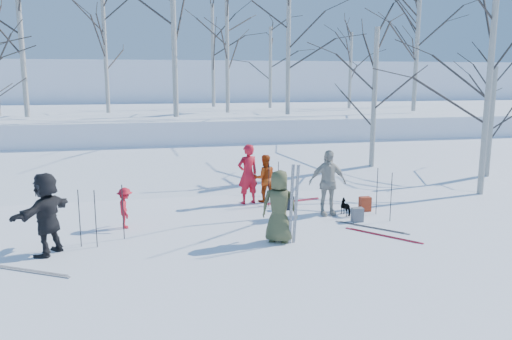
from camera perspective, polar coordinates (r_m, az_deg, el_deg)
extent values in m
plane|color=white|center=(12.75, 1.43, -6.96)|extent=(120.00, 120.00, 0.00)
cube|color=white|center=(19.39, -3.42, -0.44)|extent=(70.00, 9.49, 4.12)
cube|color=white|center=(29.10, -6.46, 4.87)|extent=(70.00, 18.00, 2.20)
cube|color=white|center=(49.94, -8.94, 8.29)|extent=(90.00, 30.00, 6.00)
imported|color=#444A2C|center=(11.71, 2.66, -4.17)|extent=(0.99, 0.85, 1.72)
imported|color=red|center=(15.26, -0.94, -0.47)|extent=(0.77, 0.61, 1.84)
imported|color=#B53D0D|center=(15.53, 1.00, -0.95)|extent=(0.73, 0.57, 1.49)
imported|color=red|center=(13.28, -14.72, -4.22)|extent=(0.45, 0.72, 1.06)
imported|color=beige|center=(14.12, 8.17, -1.45)|extent=(1.09, 0.46, 1.85)
imported|color=black|center=(11.79, -22.81, -4.64)|extent=(1.31, 1.74, 1.83)
imported|color=black|center=(14.35, 10.31, -4.18)|extent=(0.35, 0.58, 0.46)
cube|color=silver|center=(11.54, 4.06, -3.96)|extent=(0.10, 0.17, 1.90)
cube|color=silver|center=(11.55, 4.60, -3.95)|extent=(0.10, 0.23, 1.89)
cylinder|color=black|center=(15.14, 2.56, -1.54)|extent=(0.02, 0.02, 1.34)
cylinder|color=black|center=(12.36, -14.95, -4.66)|extent=(0.02, 0.02, 1.34)
cylinder|color=black|center=(13.89, 15.18, -3.01)|extent=(0.02, 0.02, 1.34)
cylinder|color=black|center=(14.50, 13.65, -2.37)|extent=(0.02, 0.02, 1.34)
cylinder|color=black|center=(11.94, -17.86, -5.34)|extent=(0.02, 0.02, 1.34)
cylinder|color=black|center=(14.94, 1.48, -1.69)|extent=(0.02, 0.02, 1.34)
cylinder|color=black|center=(12.10, -19.52, -5.24)|extent=(0.02, 0.02, 1.34)
cube|color=#9E3018|center=(14.86, 12.35, -3.83)|extent=(0.32, 0.22, 0.42)
cube|color=slate|center=(13.77, 11.51, -5.03)|extent=(0.30, 0.20, 0.38)
cube|color=black|center=(14.75, 3.62, -3.75)|extent=(0.34, 0.24, 0.40)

